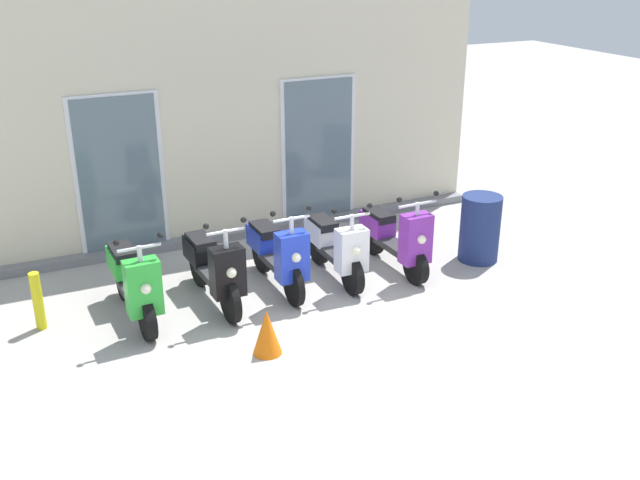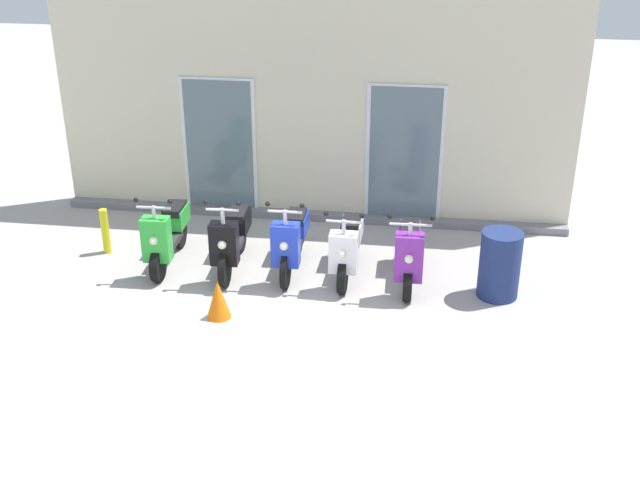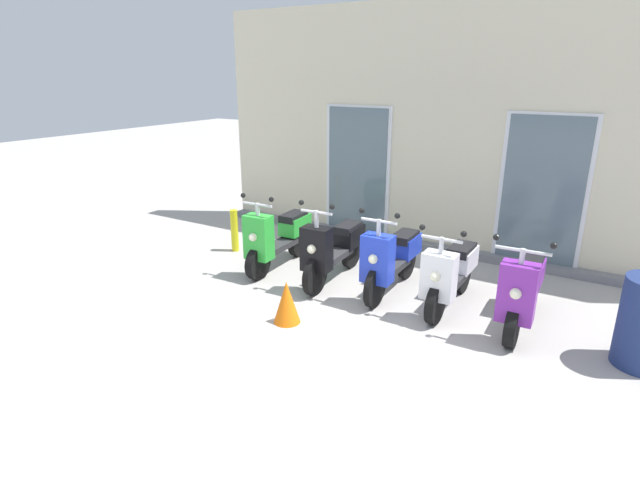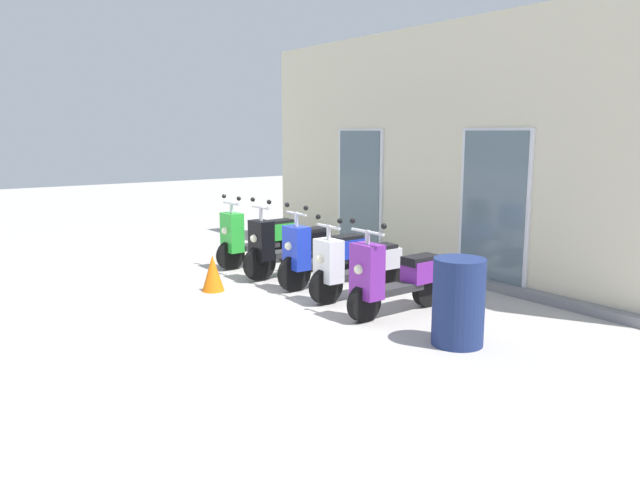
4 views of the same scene
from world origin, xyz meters
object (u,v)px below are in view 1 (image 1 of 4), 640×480
object	(u,v)px
scooter_black	(213,267)
scooter_green	(134,282)
scooter_white	(335,246)
trash_bin	(480,228)
scooter_purple	(396,237)
traffic_cone	(267,332)
scooter_blue	(277,253)
curb_bollard	(38,301)

from	to	relation	value
scooter_black	scooter_green	bearing A→B (deg)	-179.89
scooter_green	scooter_black	bearing A→B (deg)	0.11
scooter_white	trash_bin	world-z (taller)	scooter_white
scooter_purple	traffic_cone	world-z (taller)	scooter_purple
scooter_black	scooter_blue	world-z (taller)	scooter_black
scooter_purple	traffic_cone	size ratio (longest dim) A/B	2.98
scooter_green	scooter_purple	xyz separation A→B (m)	(3.49, -0.06, -0.01)
scooter_green	scooter_blue	bearing A→B (deg)	1.72
curb_bollard	traffic_cone	distance (m)	2.71
scooter_green	scooter_black	xyz separation A→B (m)	(0.96, 0.00, 0.01)
scooter_blue	scooter_purple	xyz separation A→B (m)	(1.67, -0.12, -0.03)
curb_bollard	trash_bin	bearing A→B (deg)	-5.13
curb_bollard	scooter_green	bearing A→B (deg)	-12.65
scooter_blue	scooter_black	bearing A→B (deg)	-176.47
scooter_black	curb_bollard	world-z (taller)	scooter_black
scooter_blue	scooter_purple	world-z (taller)	scooter_blue
scooter_blue	traffic_cone	size ratio (longest dim) A/B	3.10
trash_bin	scooter_blue	bearing A→B (deg)	173.36
scooter_blue	scooter_purple	distance (m)	1.67
scooter_blue	traffic_cone	bearing A→B (deg)	-116.02
traffic_cone	scooter_purple	bearing A→B (deg)	29.09
trash_bin	traffic_cone	bearing A→B (deg)	-162.96
scooter_purple	trash_bin	world-z (taller)	scooter_purple
traffic_cone	trash_bin	bearing A→B (deg)	17.04
scooter_black	traffic_cone	bearing A→B (deg)	-83.58
scooter_blue	traffic_cone	distance (m)	1.62
curb_bollard	traffic_cone	bearing A→B (deg)	-36.70
scooter_black	scooter_blue	size ratio (longest dim) A/B	1.04
scooter_green	scooter_black	distance (m)	0.96
scooter_purple	curb_bollard	xyz separation A→B (m)	(-4.54, 0.30, -0.12)
scooter_green	traffic_cone	bearing A→B (deg)	-50.97
traffic_cone	scooter_green	bearing A→B (deg)	129.03
scooter_green	curb_bollard	bearing A→B (deg)	167.35
scooter_green	scooter_purple	size ratio (longest dim) A/B	1.03
scooter_white	scooter_blue	bearing A→B (deg)	177.57
scooter_white	traffic_cone	xyz separation A→B (m)	(-1.51, -1.40, -0.20)
scooter_purple	curb_bollard	bearing A→B (deg)	176.24
scooter_purple	traffic_cone	distance (m)	2.72
scooter_black	scooter_purple	xyz separation A→B (m)	(2.53, -0.06, -0.02)
scooter_blue	scooter_white	size ratio (longest dim) A/B	1.05
scooter_green	curb_bollard	xyz separation A→B (m)	(-1.05, 0.24, -0.13)
scooter_purple	scooter_black	bearing A→B (deg)	178.53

